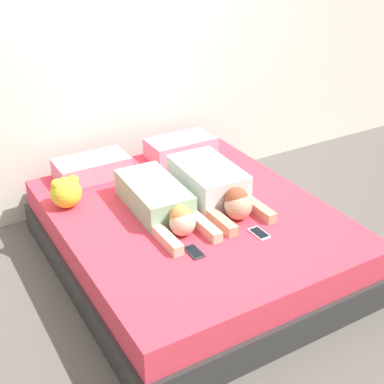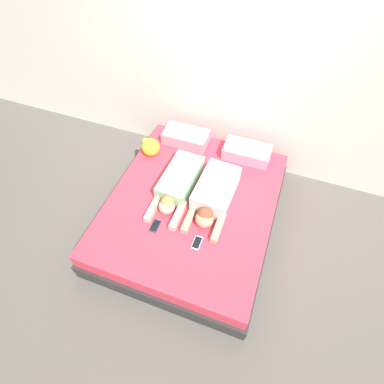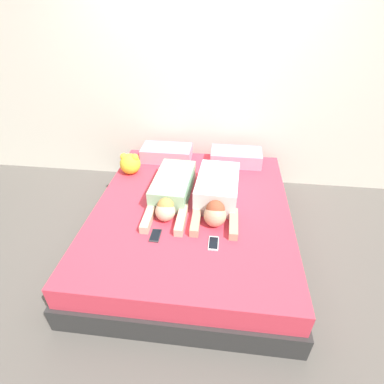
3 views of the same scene
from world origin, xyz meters
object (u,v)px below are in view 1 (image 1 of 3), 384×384
(pillow_head_left, at_px, (92,167))
(pillow_head_right, at_px, (181,147))
(person_left, at_px, (160,201))
(plush_toy, at_px, (66,192))
(bed, at_px, (192,237))
(cell_phone_left, at_px, (194,252))
(cell_phone_right, at_px, (259,233))
(person_right, at_px, (214,185))

(pillow_head_left, relative_size, pillow_head_right, 1.00)
(pillow_head_right, xyz_separation_m, person_left, (-0.59, -0.76, 0.02))
(pillow_head_left, xyz_separation_m, pillow_head_right, (0.79, 0.00, 0.00))
(pillow_head_right, bearing_deg, plush_toy, -162.42)
(bed, bearing_deg, cell_phone_left, -119.06)
(pillow_head_left, height_order, cell_phone_right, pillow_head_left)
(cell_phone_right, bearing_deg, pillow_head_left, 115.04)
(pillow_head_right, xyz_separation_m, plush_toy, (-1.11, -0.35, 0.04))
(person_right, relative_size, plush_toy, 3.89)
(pillow_head_left, relative_size, cell_phone_left, 3.70)
(pillow_head_right, bearing_deg, pillow_head_left, 180.00)
(cell_phone_left, bearing_deg, person_left, 85.50)
(bed, height_order, cell_phone_right, cell_phone_right)
(person_right, height_order, cell_phone_right, person_right)
(person_left, bearing_deg, cell_phone_right, -52.77)
(pillow_head_right, height_order, person_right, person_right)
(bed, xyz_separation_m, pillow_head_right, (0.39, 0.85, 0.29))
(pillow_head_right, bearing_deg, person_left, -127.88)
(cell_phone_right, bearing_deg, pillow_head_right, 82.72)
(pillow_head_left, distance_m, cell_phone_right, 1.46)
(cell_phone_left, bearing_deg, bed, 60.94)
(pillow_head_right, relative_size, cell_phone_right, 3.70)
(person_left, distance_m, cell_phone_right, 0.71)
(bed, relative_size, cell_phone_right, 14.15)
(pillow_head_left, distance_m, pillow_head_right, 0.79)
(cell_phone_left, distance_m, plush_toy, 1.06)
(cell_phone_left, height_order, cell_phone_right, same)
(person_left, relative_size, person_right, 1.06)
(pillow_head_left, bearing_deg, plush_toy, -132.55)
(cell_phone_right, xyz_separation_m, plush_toy, (-0.94, 0.97, 0.11))
(person_left, xyz_separation_m, cell_phone_right, (0.42, -0.56, -0.09))
(plush_toy, bearing_deg, cell_phone_right, -45.91)
(pillow_head_right, bearing_deg, cell_phone_right, -97.28)
(bed, relative_size, pillow_head_left, 3.83)
(cell_phone_left, distance_m, cell_phone_right, 0.47)
(cell_phone_right, bearing_deg, person_left, 127.23)
(pillow_head_right, xyz_separation_m, cell_phone_left, (-0.63, -1.29, -0.07))
(cell_phone_left, bearing_deg, cell_phone_right, -4.12)
(person_left, bearing_deg, person_right, -2.88)
(pillow_head_right, distance_m, cell_phone_right, 1.33)
(pillow_head_left, height_order, person_right, person_right)
(pillow_head_right, distance_m, person_right, 0.80)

